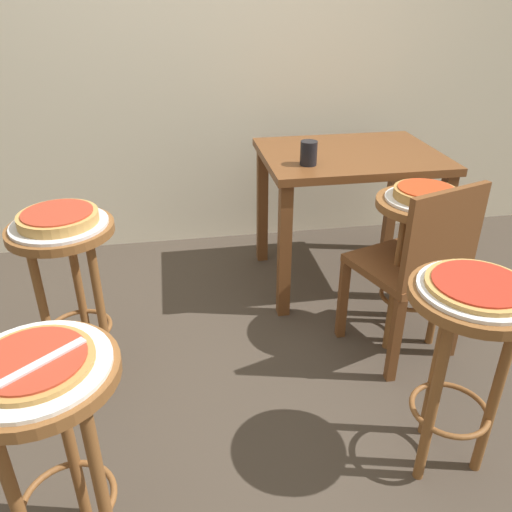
# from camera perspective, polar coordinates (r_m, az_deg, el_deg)

# --- Properties ---
(ground_plane) EXTENTS (6.00, 6.00, 0.00)m
(ground_plane) POSITION_cam_1_polar(r_m,az_deg,el_deg) (2.22, -0.98, -16.10)
(ground_plane) COLOR #42382D
(stool_foreground) EXTENTS (0.41, 0.41, 0.72)m
(stool_foreground) POSITION_cam_1_polar(r_m,az_deg,el_deg) (1.50, -21.84, -16.80)
(stool_foreground) COLOR brown
(stool_foreground) RESTS_ON ground_plane
(serving_plate_foreground) EXTENTS (0.37, 0.37, 0.01)m
(serving_plate_foreground) POSITION_cam_1_polar(r_m,az_deg,el_deg) (1.38, -23.24, -11.17)
(serving_plate_foreground) COLOR white
(serving_plate_foreground) RESTS_ON stool_foreground
(pizza_foreground) EXTENTS (0.29, 0.29, 0.02)m
(pizza_foreground) POSITION_cam_1_polar(r_m,az_deg,el_deg) (1.37, -23.37, -10.65)
(pizza_foreground) COLOR #B78442
(pizza_foreground) RESTS_ON serving_plate_foreground
(stool_middle) EXTENTS (0.41, 0.41, 0.72)m
(stool_middle) POSITION_cam_1_polar(r_m,az_deg,el_deg) (1.80, 22.12, -8.57)
(stool_middle) COLOR brown
(stool_middle) RESTS_ON ground_plane
(serving_plate_middle) EXTENTS (0.36, 0.36, 0.01)m
(serving_plate_middle) POSITION_cam_1_polar(r_m,az_deg,el_deg) (1.70, 23.25, -3.42)
(serving_plate_middle) COLOR silver
(serving_plate_middle) RESTS_ON stool_middle
(pizza_middle) EXTENTS (0.32, 0.32, 0.02)m
(pizza_middle) POSITION_cam_1_polar(r_m,az_deg,el_deg) (1.69, 23.35, -2.95)
(pizza_middle) COLOR tan
(pizza_middle) RESTS_ON serving_plate_middle
(stool_leftside) EXTENTS (0.41, 0.41, 0.72)m
(stool_leftside) POSITION_cam_1_polar(r_m,az_deg,el_deg) (2.20, -20.03, -1.17)
(stool_leftside) COLOR brown
(stool_leftside) RESTS_ON ground_plane
(serving_plate_leftside) EXTENTS (0.37, 0.37, 0.01)m
(serving_plate_leftside) POSITION_cam_1_polar(r_m,az_deg,el_deg) (2.12, -20.86, 3.30)
(serving_plate_leftside) COLOR silver
(serving_plate_leftside) RESTS_ON stool_leftside
(pizza_leftside) EXTENTS (0.30, 0.30, 0.05)m
(pizza_leftside) POSITION_cam_1_polar(r_m,az_deg,el_deg) (2.11, -20.99, 4.00)
(pizza_leftside) COLOR tan
(pizza_leftside) RESTS_ON serving_plate_leftside
(stool_rear) EXTENTS (0.41, 0.41, 0.72)m
(stool_rear) POSITION_cam_1_polar(r_m,az_deg,el_deg) (2.40, 17.43, 1.83)
(stool_rear) COLOR brown
(stool_rear) RESTS_ON ground_plane
(serving_plate_rear) EXTENTS (0.33, 0.33, 0.01)m
(serving_plate_rear) POSITION_cam_1_polar(r_m,az_deg,el_deg) (2.33, 18.09, 6.00)
(serving_plate_rear) COLOR silver
(serving_plate_rear) RESTS_ON stool_rear
(pizza_rear) EXTENTS (0.27, 0.27, 0.05)m
(pizza_rear) POSITION_cam_1_polar(r_m,az_deg,el_deg) (2.32, 18.19, 6.64)
(pizza_rear) COLOR #B78442
(pizza_rear) RESTS_ON serving_plate_rear
(dining_table) EXTENTS (0.92, 0.71, 0.76)m
(dining_table) POSITION_cam_1_polar(r_m,az_deg,el_deg) (2.83, 10.17, 8.76)
(dining_table) COLOR brown
(dining_table) RESTS_ON ground_plane
(cup_near_edge) EXTENTS (0.08, 0.08, 0.12)m
(cup_near_edge) POSITION_cam_1_polar(r_m,az_deg,el_deg) (2.54, 5.83, 11.22)
(cup_near_edge) COLOR black
(cup_near_edge) RESTS_ON dining_table
(wooden_chair) EXTENTS (0.51, 0.51, 0.85)m
(wooden_chair) POSITION_cam_1_polar(r_m,az_deg,el_deg) (2.32, 17.25, -0.99)
(wooden_chair) COLOR brown
(wooden_chair) RESTS_ON ground_plane
(pizza_server_knife) EXTENTS (0.18, 0.16, 0.01)m
(pizza_server_knife) POSITION_cam_1_polar(r_m,az_deg,el_deg) (1.34, -22.39, -10.66)
(pizza_server_knife) COLOR silver
(pizza_server_knife) RESTS_ON pizza_foreground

